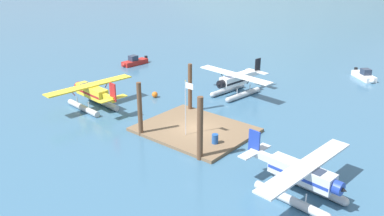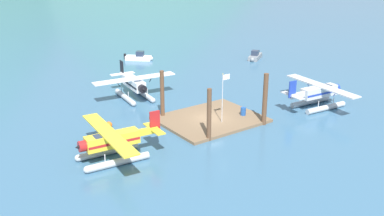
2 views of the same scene
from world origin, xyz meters
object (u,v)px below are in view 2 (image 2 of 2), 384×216
at_px(fuel_drum, 243,111).
at_px(boat_grey_open_east, 255,56).
at_px(seaplane_white_bow_left, 134,86).
at_px(mooring_buoy, 109,125).
at_px(boat_white_open_north, 139,57).
at_px(flagpole, 224,92).
at_px(seaplane_silver_stbd_aft, 319,94).
at_px(seaplane_yellow_port_aft, 112,144).

xyz_separation_m(fuel_drum, boat_grey_open_east, (19.67, 19.15, -0.25)).
bearing_deg(fuel_drum, seaplane_white_bow_left, 116.67).
bearing_deg(mooring_buoy, boat_white_open_north, 54.64).
xyz_separation_m(flagpole, fuel_drum, (3.10, 0.26, -2.93)).
distance_m(flagpole, boat_grey_open_east, 30.09).
xyz_separation_m(fuel_drum, boat_white_open_north, (3.58, 29.77, -0.25)).
height_order(fuel_drum, boat_white_open_north, boat_white_open_north).
height_order(fuel_drum, seaplane_white_bow_left, seaplane_white_bow_left).
height_order(seaplane_white_bow_left, boat_white_open_north, seaplane_white_bow_left).
xyz_separation_m(mooring_buoy, boat_white_open_north, (16.98, 23.93, 0.13)).
distance_m(fuel_drum, mooring_buoy, 14.62).
bearing_deg(boat_white_open_north, fuel_drum, -96.86).
relative_size(flagpole, mooring_buoy, 7.45).
bearing_deg(mooring_buoy, seaplane_silver_stbd_aft, -20.20).
height_order(mooring_buoy, boat_white_open_north, boat_white_open_north).
distance_m(fuel_drum, seaplane_silver_stbd_aft, 9.80).
relative_size(mooring_buoy, seaplane_white_bow_left, 0.07).
height_order(mooring_buoy, seaplane_white_bow_left, seaplane_white_bow_left).
bearing_deg(fuel_drum, mooring_buoy, 156.42).
distance_m(mooring_buoy, boat_grey_open_east, 35.64).
distance_m(fuel_drum, seaplane_yellow_port_aft, 16.36).
distance_m(seaplane_white_bow_left, boat_white_open_north, 19.66).
bearing_deg(flagpole, seaplane_white_bow_left, 104.40).
relative_size(fuel_drum, seaplane_silver_stbd_aft, 0.08).
distance_m(seaplane_silver_stbd_aft, boat_grey_open_east, 24.02).
distance_m(mooring_buoy, seaplane_white_bow_left, 9.96).
height_order(mooring_buoy, boat_grey_open_east, boat_grey_open_east).
height_order(seaplane_white_bow_left, seaplane_silver_stbd_aft, same).
height_order(flagpole, fuel_drum, flagpole).
relative_size(flagpole, seaplane_white_bow_left, 0.51).
xyz_separation_m(fuel_drum, mooring_buoy, (-13.40, 5.85, -0.38)).
bearing_deg(seaplane_yellow_port_aft, flagpole, 3.49).
height_order(fuel_drum, boat_grey_open_east, boat_grey_open_east).
distance_m(flagpole, mooring_buoy, 12.42).
bearing_deg(boat_grey_open_east, boat_white_open_north, 146.55).
relative_size(seaplane_yellow_port_aft, boat_grey_open_east, 2.43).
relative_size(mooring_buoy, boat_grey_open_east, 0.17).
bearing_deg(boat_white_open_north, flagpole, -102.55).
relative_size(seaplane_silver_stbd_aft, boat_white_open_north, 2.56).
distance_m(seaplane_white_bow_left, seaplane_yellow_port_aft, 17.09).
height_order(flagpole, seaplane_yellow_port_aft, flagpole).
bearing_deg(boat_grey_open_east, fuel_drum, -135.77).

